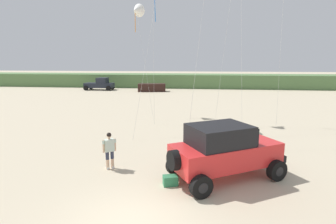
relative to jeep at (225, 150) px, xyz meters
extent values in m
plane|color=#C1B293|center=(-3.00, -3.52, -1.20)|extent=(220.00, 220.00, 0.00)
cube|color=#567A47|center=(-7.54, 37.90, -0.05)|extent=(90.00, 6.04, 2.30)
cube|color=red|center=(0.06, 0.03, -0.19)|extent=(4.73, 3.80, 0.90)
cube|color=red|center=(1.49, 0.86, 0.18)|extent=(1.80, 2.02, 0.12)
cube|color=black|center=(-0.24, -0.14, 0.66)|extent=(2.87, 2.68, 0.80)
cube|color=black|center=(0.80, 0.46, 0.62)|extent=(0.93, 1.50, 0.72)
cube|color=black|center=(2.03, 1.18, -0.46)|extent=(1.08, 1.66, 0.28)
cylinder|color=black|center=(-1.95, -1.13, -0.09)|extent=(0.65, 0.82, 0.77)
cylinder|color=black|center=(1.06, 1.80, -0.78)|extent=(0.88, 0.68, 0.84)
cylinder|color=black|center=(1.06, 1.80, -0.78)|extent=(0.49, 0.47, 0.38)
cylinder|color=black|center=(2.09, 0.02, -0.78)|extent=(0.88, 0.68, 0.84)
cylinder|color=black|center=(2.09, 0.02, -0.78)|extent=(0.49, 0.47, 0.38)
cylinder|color=black|center=(-1.97, 0.05, -0.78)|extent=(0.88, 0.68, 0.84)
cylinder|color=black|center=(-1.97, 0.05, -0.78)|extent=(0.49, 0.47, 0.38)
cylinder|color=black|center=(-0.94, -1.73, -0.78)|extent=(0.88, 0.68, 0.84)
cylinder|color=black|center=(-0.94, -1.73, -0.78)|extent=(0.49, 0.47, 0.38)
cylinder|color=#DBB28E|center=(-5.04, 0.32, -0.95)|extent=(0.14, 0.14, 0.49)
cylinder|color=#2D3347|center=(-5.04, 0.32, -0.56)|extent=(0.15, 0.15, 0.36)
cube|color=silver|center=(-5.06, 0.36, -1.15)|extent=(0.24, 0.28, 0.10)
cylinder|color=#DBB28E|center=(-4.86, 0.45, -0.95)|extent=(0.14, 0.14, 0.49)
cylinder|color=#2D3347|center=(-4.86, 0.45, -0.56)|extent=(0.15, 0.15, 0.36)
cube|color=silver|center=(-4.88, 0.48, -1.15)|extent=(0.24, 0.28, 0.10)
cube|color=silver|center=(-4.95, 0.39, -0.11)|extent=(0.48, 0.44, 0.54)
cylinder|color=#DBB28E|center=(-5.16, 0.24, -0.12)|extent=(0.09, 0.09, 0.56)
cylinder|color=silver|center=(-5.16, 0.24, 0.07)|extent=(0.11, 0.11, 0.16)
cylinder|color=#DBB28E|center=(-4.74, 0.53, -0.12)|extent=(0.09, 0.09, 0.56)
cylinder|color=silver|center=(-4.74, 0.53, 0.07)|extent=(0.11, 0.11, 0.16)
cylinder|color=#DBB28E|center=(-4.95, 0.39, 0.20)|extent=(0.10, 0.10, 0.08)
sphere|color=#DBB28E|center=(-4.95, 0.39, 0.34)|extent=(0.21, 0.21, 0.21)
sphere|color=black|center=(-4.94, 0.37, 0.36)|extent=(0.21, 0.21, 0.21)
cube|color=#2D7F51|center=(-2.11, -0.90, -1.01)|extent=(0.64, 0.51, 0.38)
cube|color=#1E232D|center=(-17.24, 31.48, -0.44)|extent=(4.61, 1.93, 0.76)
cube|color=#1E232D|center=(-16.69, 31.49, 0.36)|extent=(1.61, 1.81, 0.84)
cylinder|color=black|center=(-15.40, 32.55, -0.82)|extent=(0.76, 0.27, 0.76)
cylinder|color=black|center=(-15.38, 30.45, -0.82)|extent=(0.76, 0.27, 0.76)
cylinder|color=black|center=(-19.10, 32.52, -0.82)|extent=(0.76, 0.27, 0.76)
cylinder|color=black|center=(-19.08, 30.42, -0.82)|extent=(0.76, 0.27, 0.76)
cube|color=black|center=(-8.39, 30.36, -0.60)|extent=(4.44, 2.42, 1.20)
cylinder|color=silver|center=(-1.09, 5.06, 5.10)|extent=(1.18, 4.73, 12.51)
cylinder|color=blue|center=(-4.32, 9.36, 7.10)|extent=(0.05, 0.31, 1.62)
cylinder|color=silver|center=(-4.58, 7.03, 3.55)|extent=(0.83, 4.66, 9.40)
cone|color=white|center=(-6.54, 13.15, 7.76)|extent=(1.38, 1.28, 1.31)
cylinder|color=orange|center=(-6.69, 13.15, 6.75)|extent=(0.05, 0.09, 1.56)
cylinder|color=silver|center=(-5.59, 11.61, 3.31)|extent=(1.91, 3.10, 8.92)
cylinder|color=silver|center=(-4.69, 10.57, 6.10)|extent=(0.69, 3.59, 14.50)
cylinder|color=silver|center=(1.66, 8.29, 4.70)|extent=(0.04, 4.74, 11.70)
cylinder|color=silver|center=(0.72, 9.84, 4.77)|extent=(1.30, 2.55, 11.84)
cylinder|color=silver|center=(4.78, 10.40, 4.60)|extent=(0.44, 2.30, 11.51)
camera|label=1|loc=(-1.08, -10.49, 3.56)|focal=28.60mm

